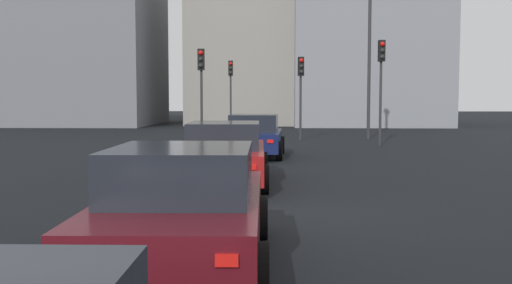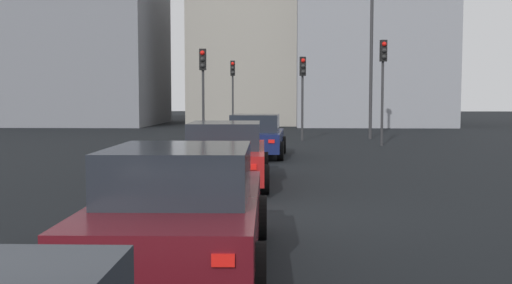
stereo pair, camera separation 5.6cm
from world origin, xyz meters
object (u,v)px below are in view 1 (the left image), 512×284
car_maroon_right_third (184,208)px  traffic_light_near_right (301,80)px  car_navy_right_lead (254,136)px  traffic_light_near_left (201,76)px  traffic_light_far_left (381,70)px  traffic_light_far_right (231,81)px  car_red_right_second (225,154)px  street_lamp_kerbside (369,48)px

car_maroon_right_third → traffic_light_near_right: traffic_light_near_right is taller
traffic_light_near_right → car_maroon_right_third: bearing=-13.4°
car_navy_right_lead → car_maroon_right_third: bearing=-179.3°
traffic_light_near_left → traffic_light_far_left: traffic_light_far_left is taller
traffic_light_near_right → traffic_light_far_left: 4.46m
traffic_light_far_right → traffic_light_near_right: bearing=23.3°
car_red_right_second → car_maroon_right_third: bearing=179.2°
car_maroon_right_third → traffic_light_far_right: (28.65, 1.76, 2.34)m
traffic_light_far_left → traffic_light_near_left: bearing=-93.3°
car_maroon_right_third → traffic_light_near_right: 21.71m
car_maroon_right_third → traffic_light_far_left: bearing=-18.0°
traffic_light_far_right → car_red_right_second: bearing=-1.3°
car_red_right_second → street_lamp_kerbside: bearing=-21.7°
car_red_right_second → traffic_light_near_left: bearing=8.4°
traffic_light_far_left → traffic_light_far_right: 12.47m
car_maroon_right_third → street_lamp_kerbside: (22.87, -5.63, 3.81)m
car_maroon_right_third → traffic_light_near_right: bearing=-7.2°
traffic_light_near_right → street_lamp_kerbside: size_ratio=0.52×
car_navy_right_lead → traffic_light_far_right: traffic_light_far_right is taller
traffic_light_far_left → street_lamp_kerbside: (4.36, -0.13, 1.32)m
street_lamp_kerbside → car_red_right_second: bearing=160.1°
car_navy_right_lead → car_red_right_second: (-6.67, 0.42, 0.01)m
car_navy_right_lead → traffic_light_near_right: size_ratio=1.02×
car_navy_right_lead → car_maroon_right_third: size_ratio=0.90×
car_red_right_second → traffic_light_far_left: 13.10m
street_lamp_kerbside → traffic_light_near_left: bearing=121.1°
traffic_light_near_left → street_lamp_kerbside: 9.23m
car_red_right_second → traffic_light_far_right: 21.90m
traffic_light_far_right → street_lamp_kerbside: size_ratio=0.55×
street_lamp_kerbside → traffic_light_far_left: bearing=178.3°
car_navy_right_lead → traffic_light_far_left: traffic_light_far_left is taller
traffic_light_far_left → car_navy_right_lead: bearing=-52.5°
car_navy_right_lead → traffic_light_far_left: size_ratio=0.91×
traffic_light_far_right → street_lamp_kerbside: bearing=46.3°
traffic_light_near_right → street_lamp_kerbside: 4.06m
car_red_right_second → traffic_light_near_right: size_ratio=1.21×
car_red_right_second → traffic_light_far_right: (21.71, 1.63, 2.34)m
car_maroon_right_third → traffic_light_near_right: size_ratio=1.14×
car_red_right_second → traffic_light_far_left: traffic_light_far_left is taller
traffic_light_far_right → street_lamp_kerbside: 9.49m
car_navy_right_lead → street_lamp_kerbside: 11.34m
car_red_right_second → traffic_light_near_left: 11.63m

